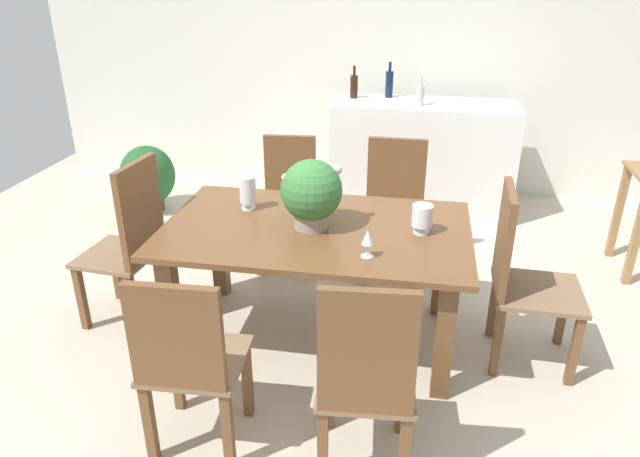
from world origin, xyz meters
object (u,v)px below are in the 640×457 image
object	(u,v)px
chair_near_right	(366,376)
chair_far_right	(394,200)
crystal_vase_center_near	(422,217)
flower_centerpiece	(312,193)
chair_near_left	(188,359)
wine_bottle_tall	(389,84)
potted_plant_floor	(148,177)
wine_glass	(368,238)
chair_foot_end	(519,271)
dining_table	(316,246)
chair_far_left	(288,195)
kitchen_counter	(422,158)
chair_head_end	(131,238)
wine_bottle_green	(354,86)
crystal_vase_left	(248,191)
wine_bottle_amber	(420,95)

from	to	relation	value
chair_near_right	chair_far_right	xyz separation A→B (m)	(-0.01, 2.01, -0.02)
crystal_vase_center_near	flower_centerpiece	bearing A→B (deg)	-177.34
chair_near_left	flower_centerpiece	xyz separation A→B (m)	(0.36, 0.99, 0.42)
wine_bottle_tall	potted_plant_floor	xyz separation A→B (m)	(-2.09, -0.64, -0.78)
chair_near_right	wine_glass	xyz separation A→B (m)	(-0.07, 0.70, 0.29)
flower_centerpiece	chair_foot_end	bearing A→B (deg)	0.34
chair_near_left	crystal_vase_center_near	xyz separation A→B (m)	(0.96, 1.02, 0.31)
dining_table	chair_far_right	bearing A→B (deg)	68.98
chair_far_left	flower_centerpiece	bearing A→B (deg)	-74.44
chair_near_left	chair_near_right	size ratio (longest dim) A/B	0.93
chair_far_left	kitchen_counter	world-z (taller)	kitchen_counter
chair_near_right	kitchen_counter	bearing A→B (deg)	-97.47
chair_head_end	potted_plant_floor	world-z (taller)	chair_head_end
wine_bottle_tall	chair_head_end	bearing A→B (deg)	-120.24
chair_near_left	chair_far_left	distance (m)	2.00
crystal_vase_center_near	wine_bottle_green	bearing A→B (deg)	106.35
crystal_vase_left	chair_near_left	bearing A→B (deg)	-86.89
chair_far_left	wine_bottle_amber	size ratio (longest dim) A/B	4.04
chair_head_end	wine_bottle_amber	xyz separation A→B (m)	(1.64, 2.06, 0.50)
chair_near_left	wine_bottle_amber	size ratio (longest dim) A/B	4.09
kitchen_counter	wine_bottle_amber	world-z (taller)	wine_bottle_amber
wine_bottle_amber	chair_foot_end	bearing A→B (deg)	-73.42
wine_glass	kitchen_counter	bearing A→B (deg)	84.26
wine_glass	chair_near_left	bearing A→B (deg)	-135.53
flower_centerpiece	wine_glass	xyz separation A→B (m)	(0.34, -0.31, -0.10)
chair_foot_end	crystal_vase_center_near	world-z (taller)	chair_foot_end
chair_head_end	chair_far_right	bearing A→B (deg)	129.21
dining_table	crystal_vase_center_near	bearing A→B (deg)	2.46
wine_bottle_tall	wine_bottle_green	world-z (taller)	wine_bottle_tall
crystal_vase_center_near	kitchen_counter	size ratio (longest dim) A/B	0.10
wine_bottle_amber	chair_far_left	bearing A→B (deg)	-131.08
wine_bottle_green	wine_bottle_amber	bearing A→B (deg)	-18.90
kitchen_counter	wine_bottle_green	bearing A→B (deg)	171.59
chair_near_right	wine_glass	distance (m)	0.76
flower_centerpiece	crystal_vase_center_near	distance (m)	0.61
crystal_vase_center_near	chair_near_right	bearing A→B (deg)	-100.35
chair_near_right	chair_far_right	bearing A→B (deg)	-94.16
wine_bottle_tall	kitchen_counter	bearing A→B (deg)	-28.00
crystal_vase_left	chair_near_right	bearing A→B (deg)	-54.84
crystal_vase_left	potted_plant_floor	bearing A→B (deg)	133.23
chair_near_right	chair_far_left	bearing A→B (deg)	-72.94
wine_bottle_tall	potted_plant_floor	distance (m)	2.32
crystal_vase_left	potted_plant_floor	distance (m)	2.12
chair_far_left	wine_bottle_green	bearing A→B (deg)	70.75
chair_far_left	crystal_vase_left	size ratio (longest dim) A/B	4.56
chair_foot_end	wine_bottle_amber	xyz separation A→B (m)	(-0.61, 2.04, 0.51)
chair_foot_end	wine_bottle_tall	size ratio (longest dim) A/B	3.31
crystal_vase_center_near	chair_near_left	bearing A→B (deg)	-133.34
dining_table	wine_bottle_green	distance (m)	2.30
wine_bottle_tall	chair_near_right	bearing A→B (deg)	-87.27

